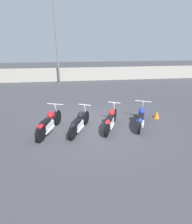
{
  "coord_description": "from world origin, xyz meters",
  "views": [
    {
      "loc": [
        -0.95,
        -7.13,
        3.52
      ],
      "look_at": [
        0.0,
        0.1,
        0.65
      ],
      "focal_mm": 28.0,
      "sensor_mm": 36.0,
      "label": 1
    }
  ],
  "objects_px": {
    "light_pole_left": "(55,27)",
    "motorcycle_slot_1": "(79,122)",
    "motorcycle_slot_3": "(141,117)",
    "motorcycle_slot_2": "(111,120)",
    "motorcycle_slot_0": "(49,123)",
    "traffic_cone_near": "(157,115)"
  },
  "relations": [
    {
      "from": "light_pole_left",
      "to": "motorcycle_slot_0",
      "type": "height_order",
      "value": "light_pole_left"
    },
    {
      "from": "motorcycle_slot_3",
      "to": "motorcycle_slot_2",
      "type": "bearing_deg",
      "value": -151.15
    },
    {
      "from": "motorcycle_slot_0",
      "to": "motorcycle_slot_2",
      "type": "distance_m",
      "value": 2.62
    },
    {
      "from": "motorcycle_slot_3",
      "to": "traffic_cone_near",
      "type": "relative_size",
      "value": 5.26
    },
    {
      "from": "light_pole_left",
      "to": "motorcycle_slot_1",
      "type": "height_order",
      "value": "light_pole_left"
    },
    {
      "from": "motorcycle_slot_0",
      "to": "traffic_cone_near",
      "type": "relative_size",
      "value": 5.74
    },
    {
      "from": "motorcycle_slot_0",
      "to": "motorcycle_slot_1",
      "type": "bearing_deg",
      "value": 16.63
    },
    {
      "from": "motorcycle_slot_0",
      "to": "motorcycle_slot_3",
      "type": "height_order",
      "value": "motorcycle_slot_0"
    },
    {
      "from": "light_pole_left",
      "to": "motorcycle_slot_0",
      "type": "bearing_deg",
      "value": -88.76
    },
    {
      "from": "motorcycle_slot_0",
      "to": "traffic_cone_near",
      "type": "distance_m",
      "value": 5.24
    },
    {
      "from": "motorcycle_slot_0",
      "to": "traffic_cone_near",
      "type": "xyz_separation_m",
      "value": [
        5.16,
        0.86,
        -0.25
      ]
    },
    {
      "from": "motorcycle_slot_0",
      "to": "motorcycle_slot_3",
      "type": "xyz_separation_m",
      "value": [
        4.02,
        0.1,
        -0.01
      ]
    },
    {
      "from": "light_pole_left",
      "to": "motorcycle_slot_3",
      "type": "relative_size",
      "value": 4.23
    },
    {
      "from": "motorcycle_slot_2",
      "to": "traffic_cone_near",
      "type": "xyz_separation_m",
      "value": [
        2.55,
        0.85,
        -0.24
      ]
    },
    {
      "from": "motorcycle_slot_0",
      "to": "motorcycle_slot_1",
      "type": "xyz_separation_m",
      "value": [
        1.26,
        -0.06,
        -0.01
      ]
    },
    {
      "from": "light_pole_left",
      "to": "motorcycle_slot_1",
      "type": "relative_size",
      "value": 4.29
    },
    {
      "from": "light_pole_left",
      "to": "motorcycle_slot_1",
      "type": "bearing_deg",
      "value": -81.83
    },
    {
      "from": "motorcycle_slot_2",
      "to": "motorcycle_slot_3",
      "type": "relative_size",
      "value": 0.99
    },
    {
      "from": "motorcycle_slot_1",
      "to": "motorcycle_slot_2",
      "type": "xyz_separation_m",
      "value": [
        1.36,
        0.07,
        -0.01
      ]
    },
    {
      "from": "light_pole_left",
      "to": "motorcycle_slot_2",
      "type": "height_order",
      "value": "light_pole_left"
    },
    {
      "from": "traffic_cone_near",
      "to": "motorcycle_slot_0",
      "type": "bearing_deg",
      "value": -170.52
    },
    {
      "from": "motorcycle_slot_2",
      "to": "light_pole_left",
      "type": "bearing_deg",
      "value": 130.05
    }
  ]
}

